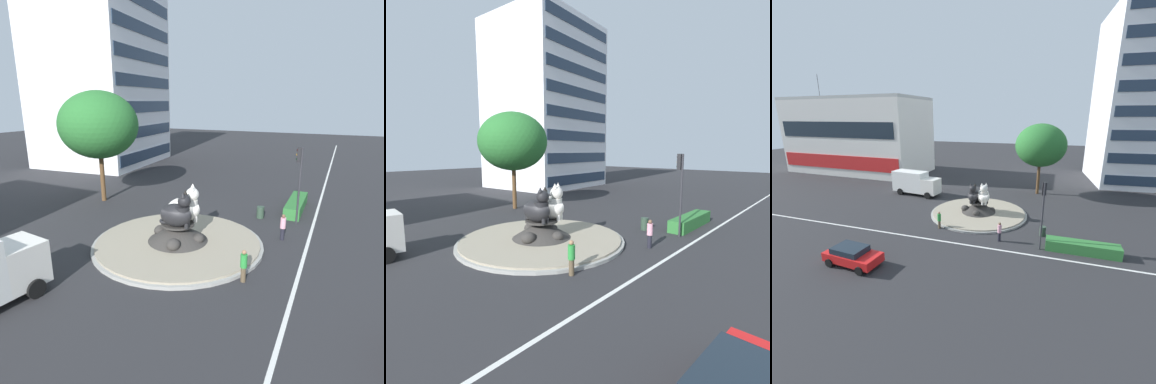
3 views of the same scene
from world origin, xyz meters
TOP-DOWN VIEW (x-y plane):
  - ground_plane at (0.00, 0.00)m, footprint 160.00×160.00m
  - lane_centreline at (0.00, -7.42)m, footprint 112.00×0.20m
  - roundabout_island at (-0.01, 0.00)m, footprint 10.58×10.58m
  - cat_statue_black at (-0.52, -0.27)m, footprint 1.46×2.29m
  - cat_statue_white at (0.58, -0.24)m, footprint 1.92×2.67m
  - traffic_light_mast at (6.88, -6.13)m, footprint 0.36×0.46m
  - office_tower at (21.51, 22.82)m, footprint 16.57×15.04m
  - clipped_hedge_strip at (10.12, -5.76)m, footprint 5.57×1.20m
  - broadleaf_tree_behind_island at (5.70, 10.45)m, footprint 6.75×6.75m
  - pedestrian_pink_shirt at (3.46, -5.82)m, footprint 0.35×0.35m
  - pedestrian_green_shirt at (-2.58, -4.97)m, footprint 0.34×0.34m
  - litter_bin at (7.01, -3.53)m, footprint 0.56×0.56m

SIDE VIEW (x-z plane):
  - ground_plane at x=0.00m, z-range 0.00..0.00m
  - lane_centreline at x=0.00m, z-range 0.00..0.01m
  - roundabout_island at x=-0.01m, z-range -0.32..1.12m
  - clipped_hedge_strip at x=10.12m, z-range 0.00..0.90m
  - litter_bin at x=7.01m, z-range 0.00..0.90m
  - pedestrian_green_shirt at x=-2.58m, z-range 0.05..1.76m
  - pedestrian_pink_shirt at x=3.46m, z-range 0.05..1.80m
  - cat_statue_black at x=-0.52m, z-range 1.13..3.38m
  - cat_statue_white at x=0.58m, z-range 1.12..3.49m
  - traffic_light_mast at x=6.88m, z-range 1.08..6.71m
  - broadleaf_tree_behind_island at x=5.70m, z-range 1.92..11.53m
  - office_tower at x=21.51m, z-range 0.00..25.52m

